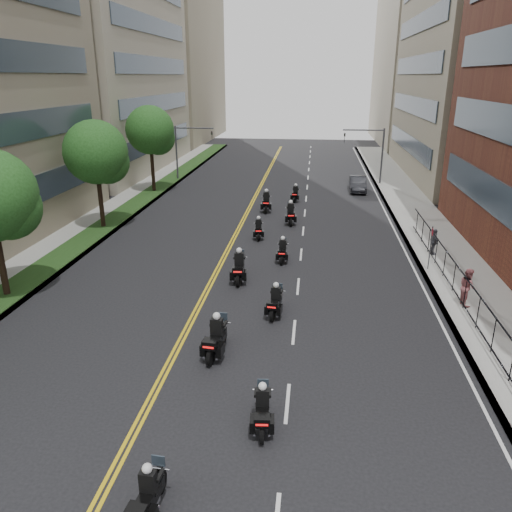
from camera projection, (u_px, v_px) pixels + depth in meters
The scene contains 24 objects.
sidewalk_right at pixel (430, 234), 34.55m from camera, with size 4.00×90.00×0.15m, color gray.
sidewalk_left at pixel (99, 223), 37.15m from camera, with size 4.00×90.00×0.15m, color gray.
grass_strip at pixel (109, 222), 37.03m from camera, with size 2.00×90.00×0.04m, color #1B3A15.
building_right_tan at pixel (497, 27), 49.93m from camera, with size 15.11×28.00×30.00m.
building_right_far at pixel (431, 58), 78.63m from camera, with size 15.00×28.00×26.00m, color #AEA18C.
building_left_mid at pixel (81, 11), 53.96m from camera, with size 16.11×28.00×34.00m.
building_left_far at pixel (163, 59), 83.34m from camera, with size 16.00×28.00×26.00m, color gray.
iron_fence at pixel (471, 302), 22.23m from camera, with size 0.05×28.00×1.50m.
street_trees at pixel (61, 171), 29.35m from camera, with size 4.40×38.40×7.98m.
traffic_signal_right at pixel (373, 148), 49.46m from camera, with size 4.09×0.20×5.60m.
traffic_signal_left at pixel (185, 145), 51.53m from camera, with size 4.09×0.20×5.60m.
motorcycle_0 at pixel (147, 498), 12.29m from camera, with size 0.56×2.08×1.53m.
motorcycle_1 at pixel (262, 411), 15.47m from camera, with size 0.56×2.12×1.56m.
motorcycle_2 at pixel (216, 339), 19.52m from camera, with size 0.68×2.42×1.79m.
motorcycle_3 at pixel (275, 303), 22.85m from camera, with size 0.61×2.14×1.58m.
motorcycle_4 at pixel (239, 268), 26.65m from camera, with size 0.65×2.49×1.84m.
motorcycle_5 at pixel (283, 251), 29.56m from camera, with size 0.47×2.06×1.53m.
motorcycle_6 at pixel (259, 230), 33.75m from camera, with size 0.59×2.07×1.53m.
motorcycle_7 at pixel (291, 215), 37.05m from camera, with size 0.66×2.41×1.78m.
motorcycle_8 at pixel (266, 203), 40.49m from camera, with size 0.63×2.48×1.83m.
motorcycle_9 at pixel (295, 194), 43.84m from camera, with size 0.52×2.09×1.54m.
parked_sedan at pixel (358, 184), 47.61m from camera, with size 1.49×4.28×1.41m, color black.
pedestrian_b at pixel (468, 287), 23.47m from camera, with size 0.88×0.69×1.82m, color #995356.
pedestrian_c at pixel (434, 242), 30.19m from camera, with size 0.94×0.39×1.60m, color #46474F.
Camera 1 is at (3.77, -9.18, 10.40)m, focal length 35.00 mm.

